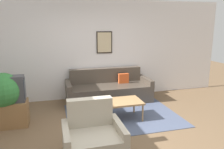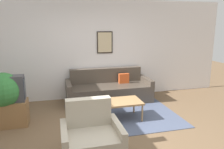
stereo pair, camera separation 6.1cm
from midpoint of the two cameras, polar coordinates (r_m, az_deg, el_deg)
The scene contains 9 objects.
ground_plane at distance 4.13m, azimuth 0.08°, elevation -16.24°, with size 16.00×16.00×0.00m, color brown.
area_rug at distance 5.06m, azimuth 2.92°, elevation -10.55°, with size 2.47×1.94×0.01m.
wall_back at distance 6.06m, azimuth -5.79°, elevation 6.44°, with size 8.00×0.09×2.70m.
couch at distance 5.91m, azimuth -0.59°, elevation -4.10°, with size 2.23×0.90×0.85m.
coffee_table at distance 4.73m, azimuth 1.98°, elevation -7.37°, with size 1.00×0.59×0.42m.
tv_stand at distance 4.94m, azimuth -24.59°, elevation -9.23°, with size 0.67×0.42×0.51m.
tv at distance 4.78m, azimuth -25.12°, elevation -3.44°, with size 0.61×0.28×0.53m.
armchair at distance 3.47m, azimuth -4.86°, elevation -16.83°, with size 0.89×0.76×0.88m.
potted_plant_tall at distance 4.80m, azimuth -26.20°, elevation -3.90°, with size 0.69×0.69×1.11m.
Camera 2 is at (-0.88, -3.51, 1.99)m, focal length 35.00 mm.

